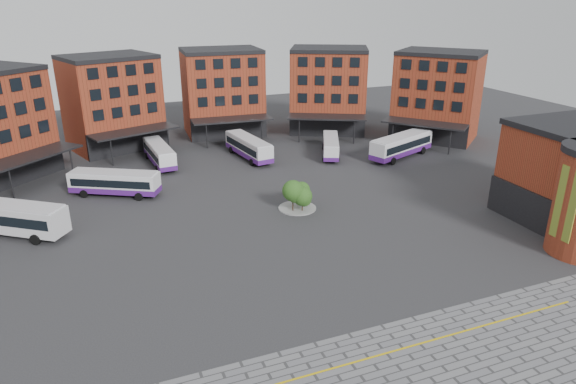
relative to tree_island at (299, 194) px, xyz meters
name	(u,v)px	position (x,y,z in m)	size (l,w,h in m)	color
ground	(327,258)	(-1.94, -11.51, -1.98)	(160.00, 160.00, 0.00)	#28282B
yellow_line	(436,339)	(0.06, -25.51, -1.95)	(26.00, 0.15, 0.02)	gold
main_building	(189,108)	(-6.71, 26.74, 5.25)	(94.14, 42.48, 14.60)	maroon
tree_island	(299,194)	(0.00, 0.00, 0.00)	(4.40, 4.40, 3.77)	gray
bus_a	(9,216)	(-30.07, 5.16, 0.08)	(11.62, 9.47, 3.48)	silver
bus_b	(115,183)	(-19.20, 12.66, -0.30)	(10.84, 7.61, 3.10)	white
bus_c	(159,154)	(-12.18, 23.12, -0.35)	(3.28, 10.84, 3.01)	white
bus_d	(249,147)	(0.78, 21.24, -0.25)	(4.20, 11.57, 3.19)	silver
bus_e	(331,146)	(12.92, 17.90, -0.49)	(6.17, 9.79, 2.75)	white
bus_f	(402,145)	(22.42, 13.01, -0.11)	(12.41, 7.08, 3.44)	white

